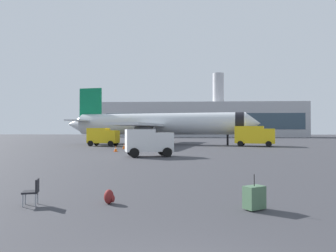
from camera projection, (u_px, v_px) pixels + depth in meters
airplane_at_gate at (158, 124)px, 55.60m from camera, size 35.67×32.35×10.50m
service_truck at (103, 136)px, 49.86m from camera, size 5.05×3.07×2.90m
fuel_truck at (254, 135)px, 48.75m from camera, size 6.44×4.08×3.20m
cargo_van at (148, 141)px, 29.54m from camera, size 4.79×3.37×2.60m
safety_cone_near at (124, 146)px, 41.98m from camera, size 0.44×0.44×0.83m
safety_cone_mid at (116, 149)px, 36.50m from camera, size 0.44×0.44×0.68m
safety_cone_far at (157, 148)px, 38.92m from camera, size 0.44×0.44×0.72m
rolling_suitcase at (254, 197)px, 9.64m from camera, size 0.75×0.69×1.10m
traveller_backpack at (109, 197)px, 10.44m from camera, size 0.36×0.40×0.48m
gate_chair at (33, 190)px, 10.23m from camera, size 0.60×0.60×0.86m
terminal_building at (203, 120)px, 124.02m from camera, size 78.13×16.11×25.43m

